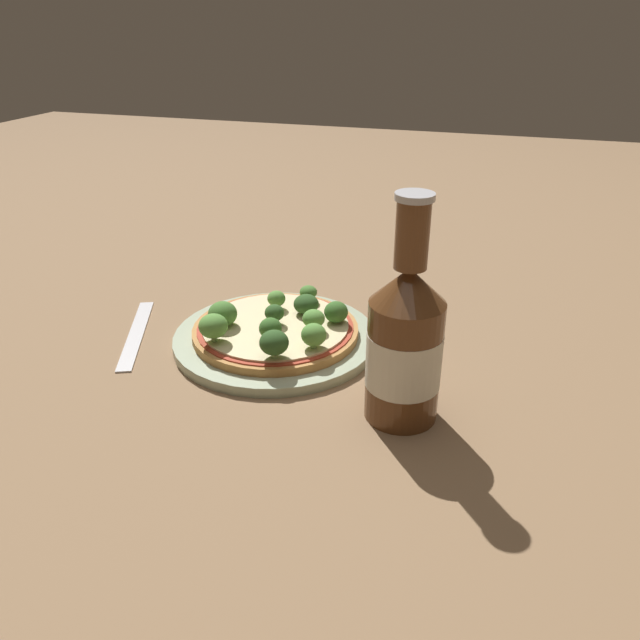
{
  "coord_description": "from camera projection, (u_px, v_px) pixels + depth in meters",
  "views": [
    {
      "loc": [
        0.27,
        -0.63,
        0.36
      ],
      "look_at": [
        0.09,
        -0.05,
        0.06
      ],
      "focal_mm": 35.0,
      "sensor_mm": 36.0,
      "label": 1
    }
  ],
  "objects": [
    {
      "name": "plate",
      "position": [
        275.0,
        338.0,
        0.76
      ],
      "size": [
        0.24,
        0.24,
        0.01
      ],
      "color": "#A3B293",
      "rests_on": "ground_plane"
    },
    {
      "name": "pizza",
      "position": [
        276.0,
        329.0,
        0.75
      ],
      "size": [
        0.2,
        0.2,
        0.01
      ],
      "color": "#B77F42",
      "rests_on": "plate"
    },
    {
      "name": "broccoli_floret_0",
      "position": [
        306.0,
        304.0,
        0.77
      ],
      "size": [
        0.03,
        0.03,
        0.02
      ],
      "color": "#7A9E5B",
      "rests_on": "pizza"
    },
    {
      "name": "broccoli_floret_5",
      "position": [
        314.0,
        319.0,
        0.72
      ],
      "size": [
        0.03,
        0.03,
        0.03
      ],
      "color": "#7A9E5B",
      "rests_on": "pizza"
    },
    {
      "name": "beer_bottle",
      "position": [
        405.0,
        343.0,
        0.59
      ],
      "size": [
        0.07,
        0.07,
        0.23
      ],
      "color": "#563319",
      "rests_on": "ground_plane"
    },
    {
      "name": "broccoli_floret_8",
      "position": [
        308.0,
        292.0,
        0.8
      ],
      "size": [
        0.02,
        0.02,
        0.02
      ],
      "color": "#7A9E5B",
      "rests_on": "pizza"
    },
    {
      "name": "broccoli_floret_1",
      "position": [
        276.0,
        299.0,
        0.78
      ],
      "size": [
        0.02,
        0.02,
        0.02
      ],
      "color": "#7A9E5B",
      "rests_on": "pizza"
    },
    {
      "name": "broccoli_floret_3",
      "position": [
        274.0,
        313.0,
        0.74
      ],
      "size": [
        0.02,
        0.02,
        0.03
      ],
      "color": "#7A9E5B",
      "rests_on": "pizza"
    },
    {
      "name": "broccoli_floret_2",
      "position": [
        314.0,
        335.0,
        0.69
      ],
      "size": [
        0.03,
        0.03,
        0.03
      ],
      "color": "#7A9E5B",
      "rests_on": "pizza"
    },
    {
      "name": "broccoli_floret_4",
      "position": [
        270.0,
        329.0,
        0.7
      ],
      "size": [
        0.03,
        0.03,
        0.03
      ],
      "color": "#7A9E5B",
      "rests_on": "pizza"
    },
    {
      "name": "broccoli_floret_7",
      "position": [
        213.0,
        326.0,
        0.7
      ],
      "size": [
        0.03,
        0.03,
        0.03
      ],
      "color": "#7A9E5B",
      "rests_on": "pizza"
    },
    {
      "name": "broccoli_floret_10",
      "position": [
        274.0,
        343.0,
        0.67
      ],
      "size": [
        0.03,
        0.03,
        0.03
      ],
      "color": "#7A9E5B",
      "rests_on": "pizza"
    },
    {
      "name": "broccoli_floret_6",
      "position": [
        336.0,
        312.0,
        0.74
      ],
      "size": [
        0.03,
        0.03,
        0.03
      ],
      "color": "#7A9E5B",
      "rests_on": "pizza"
    },
    {
      "name": "fork",
      "position": [
        136.0,
        333.0,
        0.78
      ],
      "size": [
        0.09,
        0.18,
        0.0
      ],
      "rotation": [
        0.0,
        0.0,
        1.98
      ],
      "color": "silver",
      "rests_on": "ground_plane"
    },
    {
      "name": "ground_plane",
      "position": [
        263.0,
        337.0,
        0.77
      ],
      "size": [
        3.0,
        3.0,
        0.0
      ],
      "primitive_type": "plane",
      "color": "#846647"
    },
    {
      "name": "broccoli_floret_9",
      "position": [
        223.0,
        314.0,
        0.74
      ],
      "size": [
        0.03,
        0.03,
        0.03
      ],
      "color": "#7A9E5B",
      "rests_on": "pizza"
    }
  ]
}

